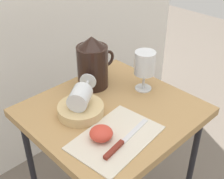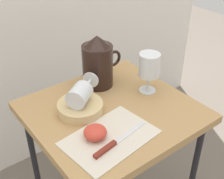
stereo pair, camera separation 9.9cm
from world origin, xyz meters
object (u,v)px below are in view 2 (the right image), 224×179
Objects in this scene: pitcher at (98,65)px; apple_half_left at (95,132)px; wine_glass_upright at (149,67)px; wine_glass_tipped_near at (80,94)px; basket_tray at (80,108)px; knife at (113,144)px; table at (112,123)px.

apple_half_left is (-0.19, -0.25, -0.06)m from pitcher.
wine_glass_upright is 0.27m from wine_glass_tipped_near.
basket_tray is 1.00× the size of wine_glass_upright.
basket_tray is 0.20m from knife.
basket_tray is 0.76× the size of pitcher.
knife is (0.02, -0.06, -0.02)m from apple_half_left.
wine_glass_upright is (0.27, -0.04, 0.09)m from basket_tray.
table is 0.14m from basket_tray.
apple_half_left reaches higher than knife.
wine_glass_upright is 0.71× the size of knife.
table is 9.51× the size of apple_half_left.
table is 4.37× the size of wine_glass_tipped_near.
table is at bearing -176.90° from wine_glass_upright.
pitcher is at bearing 35.94° from basket_tray.
table is at bearing 34.27° from apple_half_left.
basket_tray is at bearing 86.40° from knife.
pitcher reaches higher than wine_glass_tipped_near.
apple_half_left is (-0.31, -0.10, -0.08)m from wine_glass_upright.
apple_half_left is (-0.04, -0.15, -0.05)m from wine_glass_tipped_near.
wine_glass_upright is at bearing 3.10° from table.
knife is at bearing -68.91° from apple_half_left.
knife is at bearing -126.04° from table.
pitcher reaches higher than knife.
wine_glass_upright is at bearing 29.19° from knife.
pitcher is at bearing 53.31° from apple_half_left.
basket_tray is 0.29m from wine_glass_upright.
table is 3.32× the size of pitcher.
table is at bearing -108.97° from pitcher.
pitcher is at bearing 128.34° from wine_glass_upright.
pitcher is at bearing 71.03° from table.
pitcher is (0.15, 0.11, 0.07)m from basket_tray.
wine_glass_tipped_near is at bearing 74.48° from apple_half_left.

